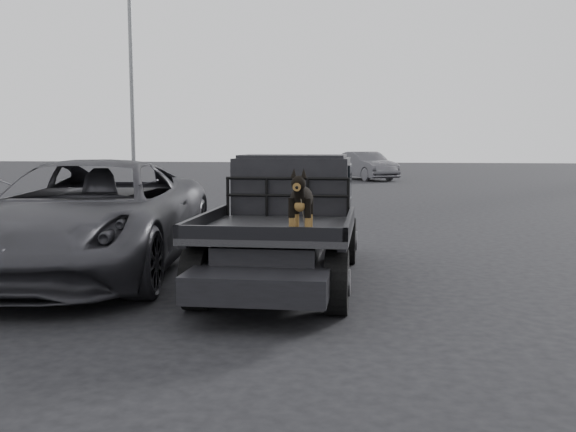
% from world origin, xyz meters
% --- Properties ---
extents(ground, '(120.00, 120.00, 0.00)m').
position_xyz_m(ground, '(0.00, 0.00, 0.00)').
color(ground, black).
rests_on(ground, ground).
extents(flatbed_ute, '(2.00, 5.40, 0.92)m').
position_xyz_m(flatbed_ute, '(-0.37, 1.47, 0.46)').
color(flatbed_ute, black).
rests_on(flatbed_ute, ground).
extents(ute_cab, '(1.72, 1.30, 0.88)m').
position_xyz_m(ute_cab, '(-0.37, 2.42, 1.36)').
color(ute_cab, black).
rests_on(ute_cab, flatbed_ute).
extents(headache_rack, '(1.80, 0.08, 0.55)m').
position_xyz_m(headache_rack, '(-0.37, 1.67, 1.20)').
color(headache_rack, black).
rests_on(headache_rack, flatbed_ute).
extents(dog, '(0.32, 0.60, 0.74)m').
position_xyz_m(dog, '(0.05, -0.26, 1.29)').
color(dog, black).
rests_on(dog, flatbed_ute).
extents(parked_suv, '(3.53, 6.48, 1.72)m').
position_xyz_m(parked_suv, '(-3.44, 1.77, 0.86)').
color(parked_suv, '#333338').
rests_on(parked_suv, ground).
extents(distant_car_a, '(3.69, 4.82, 1.52)m').
position_xyz_m(distant_car_a, '(0.48, 27.79, 0.76)').
color(distant_car_a, '#46464B').
rests_on(distant_car_a, ground).
extents(floodlight_near, '(1.08, 0.28, 15.26)m').
position_xyz_m(floodlight_near, '(-9.85, 20.37, 8.23)').
color(floodlight_near, slate).
rests_on(floodlight_near, ground).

